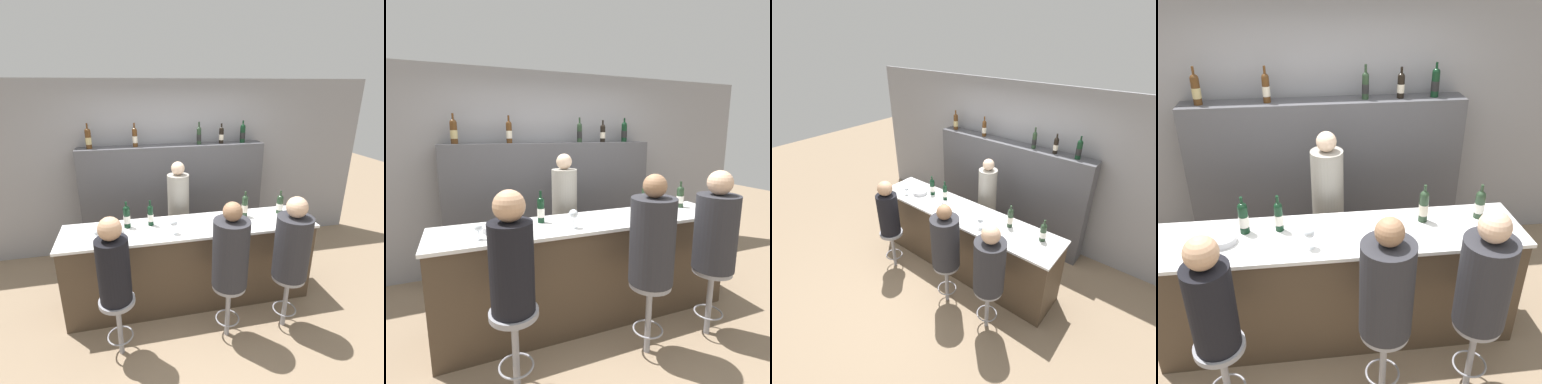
# 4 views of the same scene
# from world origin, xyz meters

# --- Properties ---
(ground_plane) EXTENTS (16.00, 16.00, 0.00)m
(ground_plane) POSITION_xyz_m (0.00, 0.00, 0.00)
(ground_plane) COLOR #8C755B
(wall_back) EXTENTS (6.40, 0.05, 2.60)m
(wall_back) POSITION_xyz_m (0.00, 1.74, 1.30)
(wall_back) COLOR gray
(wall_back) RESTS_ON ground_plane
(bar_counter) EXTENTS (2.89, 0.64, 1.00)m
(bar_counter) POSITION_xyz_m (0.00, 0.30, 0.50)
(bar_counter) COLOR #473828
(bar_counter) RESTS_ON ground_plane
(back_bar_cabinet) EXTENTS (2.70, 0.28, 1.69)m
(back_bar_cabinet) POSITION_xyz_m (0.00, 1.52, 0.85)
(back_bar_cabinet) COLOR #4C4C51
(back_bar_cabinet) RESTS_ON ground_plane
(wine_bottle_counter_0) EXTENTS (0.08, 0.08, 0.31)m
(wine_bottle_counter_0) POSITION_xyz_m (-0.71, 0.41, 1.13)
(wine_bottle_counter_0) COLOR black
(wine_bottle_counter_0) RESTS_ON bar_counter
(wine_bottle_counter_1) EXTENTS (0.07, 0.07, 0.30)m
(wine_bottle_counter_1) POSITION_xyz_m (-0.45, 0.41, 1.12)
(wine_bottle_counter_1) COLOR black
(wine_bottle_counter_1) RESTS_ON bar_counter
(wine_bottle_counter_2) EXTENTS (0.08, 0.08, 0.32)m
(wine_bottle_counter_2) POSITION_xyz_m (0.69, 0.41, 1.13)
(wine_bottle_counter_2) COLOR #233823
(wine_bottle_counter_2) RESTS_ON bar_counter
(wine_bottle_counter_3) EXTENTS (0.08, 0.08, 0.29)m
(wine_bottle_counter_3) POSITION_xyz_m (1.15, 0.41, 1.12)
(wine_bottle_counter_3) COLOR #233823
(wine_bottle_counter_3) RESTS_ON bar_counter
(wine_bottle_backbar_0) EXTENTS (0.08, 0.08, 0.34)m
(wine_bottle_backbar_0) POSITION_xyz_m (-1.16, 1.52, 1.83)
(wine_bottle_backbar_0) COLOR #4C2D14
(wine_bottle_backbar_0) RESTS_ON back_bar_cabinet
(wine_bottle_backbar_1) EXTENTS (0.07, 0.07, 0.33)m
(wine_bottle_backbar_1) POSITION_xyz_m (-0.54, 1.52, 1.83)
(wine_bottle_backbar_1) COLOR #4C2D14
(wine_bottle_backbar_1) RESTS_ON back_bar_cabinet
(wine_bottle_backbar_2) EXTENTS (0.07, 0.07, 0.32)m
(wine_bottle_backbar_2) POSITION_xyz_m (0.38, 1.52, 1.82)
(wine_bottle_backbar_2) COLOR #233823
(wine_bottle_backbar_2) RESTS_ON back_bar_cabinet
(wine_bottle_backbar_3) EXTENTS (0.07, 0.07, 0.29)m
(wine_bottle_backbar_3) POSITION_xyz_m (0.72, 1.52, 1.81)
(wine_bottle_backbar_3) COLOR black
(wine_bottle_backbar_3) RESTS_ON back_bar_cabinet
(wine_bottle_backbar_4) EXTENTS (0.08, 0.08, 0.33)m
(wine_bottle_backbar_4) POSITION_xyz_m (1.06, 1.52, 1.83)
(wine_bottle_backbar_4) COLOR black
(wine_bottle_backbar_4) RESTS_ON back_bar_cabinet
(wine_glass_0) EXTENTS (0.06, 0.06, 0.13)m
(wine_glass_0) POSITION_xyz_m (-1.02, 0.14, 1.09)
(wine_glass_0) COLOR silver
(wine_glass_0) RESTS_ON bar_counter
(wine_glass_1) EXTENTS (0.08, 0.08, 0.17)m
(wine_glass_1) POSITION_xyz_m (-0.22, 0.14, 1.12)
(wine_glass_1) COLOR silver
(wine_glass_1) RESTS_ON bar_counter
(wine_glass_2) EXTENTS (0.08, 0.08, 0.16)m
(wine_glass_2) POSITION_xyz_m (0.41, 0.14, 1.11)
(wine_glass_2) COLOR silver
(wine_glass_2) RESTS_ON bar_counter
(metal_bowl) EXTENTS (0.22, 0.22, 0.05)m
(metal_bowl) POSITION_xyz_m (-0.87, 0.29, 1.02)
(metal_bowl) COLOR #B7B7BC
(metal_bowl) RESTS_ON bar_counter
(bar_stool_left) EXTENTS (0.34, 0.34, 0.64)m
(bar_stool_left) POSITION_xyz_m (-0.85, -0.36, 0.50)
(bar_stool_left) COLOR gray
(bar_stool_left) RESTS_ON ground_plane
(guest_seated_left) EXTENTS (0.29, 0.29, 0.83)m
(guest_seated_left) POSITION_xyz_m (-0.85, -0.36, 1.01)
(guest_seated_left) COLOR black
(guest_seated_left) RESTS_ON bar_stool_left
(bar_stool_middle) EXTENTS (0.34, 0.34, 0.64)m
(bar_stool_middle) POSITION_xyz_m (0.24, -0.36, 0.50)
(bar_stool_middle) COLOR gray
(bar_stool_middle) RESTS_ON ground_plane
(guest_seated_middle) EXTENTS (0.35, 0.35, 0.87)m
(guest_seated_middle) POSITION_xyz_m (0.24, -0.36, 1.02)
(guest_seated_middle) COLOR #28282D
(guest_seated_middle) RESTS_ON bar_stool_middle
(bar_stool_right) EXTENTS (0.34, 0.34, 0.64)m
(bar_stool_right) POSITION_xyz_m (0.90, -0.36, 0.50)
(bar_stool_right) COLOR gray
(bar_stool_right) RESTS_ON ground_plane
(guest_seated_right) EXTENTS (0.36, 0.36, 0.87)m
(guest_seated_right) POSITION_xyz_m (0.90, -0.36, 1.02)
(guest_seated_right) COLOR #28282D
(guest_seated_right) RESTS_ON bar_stool_right
(bartender) EXTENTS (0.29, 0.29, 1.59)m
(bartender) POSITION_xyz_m (-0.03, 0.94, 0.74)
(bartender) COLOR gray
(bartender) RESTS_ON ground_plane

